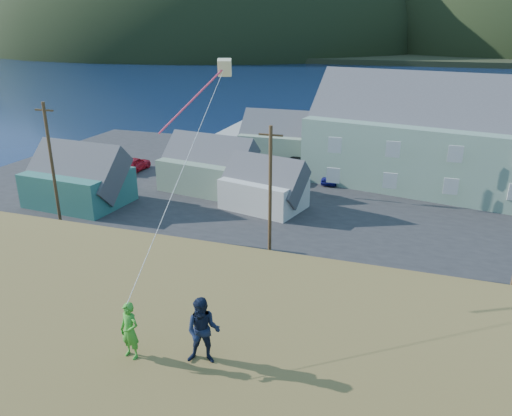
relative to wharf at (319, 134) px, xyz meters
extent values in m
plane|color=#0A1638|center=(6.00, -40.00, -0.45)|extent=(900.00, 900.00, 0.00)
cube|color=#4C3D19|center=(6.00, -42.00, -0.40)|extent=(110.00, 8.00, 0.10)
cube|color=#28282B|center=(6.00, -23.00, -0.39)|extent=(72.00, 36.00, 0.12)
cube|color=gray|center=(0.00, 0.00, 0.00)|extent=(26.00, 14.00, 0.90)
cube|color=black|center=(6.00, 290.00, 0.55)|extent=(900.00, 320.00, 2.00)
ellipsoid|color=black|center=(-214.00, 240.00, 1.55)|extent=(240.00, 216.00, 108.00)
ellipsoid|color=black|center=(-114.00, 220.00, 1.55)|extent=(260.00, 234.00, 143.00)
ellipsoid|color=black|center=(-14.00, 260.00, 1.55)|extent=(200.00, 180.00, 100.00)
cube|color=slate|center=(21.54, -19.65, 2.80)|extent=(37.90, 17.39, 6.27)
cube|color=#337767|center=(-14.10, -33.91, 1.16)|extent=(8.36, 6.53, 2.98)
cube|color=#47474C|center=(-14.10, -33.91, 3.44)|extent=(8.84, 6.37, 5.76)
cube|color=slate|center=(-5.01, -26.51, 1.14)|extent=(9.05, 6.78, 2.94)
cube|color=#47474C|center=(-5.01, -26.51, 3.34)|extent=(9.52, 6.71, 5.36)
cube|color=silver|center=(1.52, -29.75, 0.96)|extent=(7.36, 6.01, 2.58)
cube|color=#47474C|center=(1.52, -29.75, 2.89)|extent=(7.84, 6.12, 4.59)
cube|color=gray|center=(-0.77, -14.04, 1.26)|extent=(9.97, 6.00, 3.19)
cube|color=#47474C|center=(-0.77, -14.04, 3.75)|extent=(10.47, 5.94, 5.92)
cylinder|color=#47331E|center=(-12.55, -38.50, 4.45)|extent=(0.24, 0.24, 9.57)
cylinder|color=#47331E|center=(4.77, -38.50, 4.13)|extent=(0.24, 0.24, 8.92)
imported|color=silver|center=(-2.53, -22.71, 0.42)|extent=(2.94, 5.59, 1.50)
imported|color=#B41628|center=(-15.08, -23.45, 0.42)|extent=(1.80, 4.44, 1.51)
imported|color=#9C9BA0|center=(-10.75, -21.06, 0.45)|extent=(1.96, 4.85, 1.57)
imported|color=navy|center=(5.64, -20.60, 0.34)|extent=(1.62, 3.93, 1.33)
imported|color=maroon|center=(-8.63, -15.81, 0.41)|extent=(3.06, 5.55, 1.47)
imported|color=black|center=(1.01, -22.81, 0.42)|extent=(2.40, 5.27, 1.49)
imported|color=gray|center=(-12.84, -15.08, 0.33)|extent=(1.66, 4.07, 1.31)
imported|color=black|center=(1.16, -16.58, 0.40)|extent=(2.24, 4.49, 1.47)
imported|color=#304F78|center=(10.78, -16.79, 0.39)|extent=(1.69, 4.43, 1.44)
imported|color=green|center=(7.57, -59.24, 7.50)|extent=(0.61, 0.46, 1.50)
imported|color=#121B32|center=(9.37, -58.84, 7.63)|extent=(0.99, 0.85, 1.75)
cube|color=beige|center=(7.37, -52.24, 13.22)|extent=(0.56, 0.54, 0.60)
cylinder|color=#E83D5A|center=(6.77, -53.49, 12.32)|extent=(0.06, 0.06, 3.31)
cylinder|color=white|center=(7.47, -55.74, 10.74)|extent=(0.02, 0.02, 8.58)
camera|label=1|loc=(13.87, -68.12, 14.61)|focal=35.00mm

